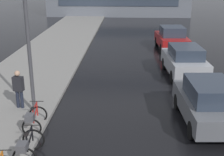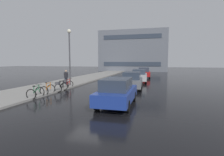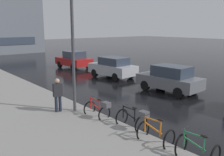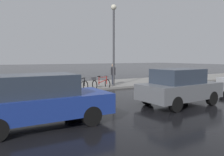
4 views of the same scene
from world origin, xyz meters
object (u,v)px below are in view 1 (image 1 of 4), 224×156
(car_red, at_px, (172,38))
(streetlamp, at_px, (26,16))
(car_silver, at_px, (185,61))
(bicycle_farthest, at_px, (34,119))
(bicycle_third, at_px, (28,147))
(pedestrian, at_px, (19,88))
(car_grey, at_px, (208,102))

(car_red, relative_size, streetlamp, 0.65)
(car_red, height_order, streetlamp, streetlamp)
(car_silver, bearing_deg, bicycle_farthest, -133.49)
(bicycle_third, bearing_deg, pedestrian, 111.96)
(car_grey, bearing_deg, car_silver, 89.12)
(bicycle_farthest, bearing_deg, car_silver, 46.51)
(car_red, bearing_deg, car_grey, -90.89)
(car_silver, height_order, pedestrian, pedestrian)
(bicycle_farthest, distance_m, car_red, 14.29)
(bicycle_third, distance_m, car_grey, 6.53)
(bicycle_farthest, bearing_deg, car_red, 63.32)
(bicycle_farthest, distance_m, car_grey, 6.32)
(car_silver, bearing_deg, pedestrian, -146.26)
(car_silver, bearing_deg, car_red, 89.10)
(car_silver, relative_size, car_red, 1.04)
(bicycle_third, xyz_separation_m, streetlamp, (-0.75, 3.20, 3.39))
(bicycle_farthest, bearing_deg, pedestrian, 121.98)
(bicycle_third, bearing_deg, bicycle_farthest, 100.99)
(pedestrian, bearing_deg, streetlamp, -27.13)
(car_grey, relative_size, car_red, 1.04)
(car_red, bearing_deg, bicycle_third, -112.56)
(car_grey, height_order, pedestrian, pedestrian)
(car_grey, height_order, streetlamp, streetlamp)
(bicycle_farthest, distance_m, car_silver, 9.19)
(streetlamp, bearing_deg, pedestrian, 152.87)
(car_red, bearing_deg, bicycle_farthest, -116.68)
(streetlamp, bearing_deg, car_grey, -3.25)
(bicycle_third, distance_m, streetlamp, 4.72)
(bicycle_third, xyz_separation_m, car_silver, (5.96, 8.48, 0.35))
(car_red, relative_size, pedestrian, 2.28)
(pedestrian, relative_size, streetlamp, 0.29)
(bicycle_farthest, height_order, streetlamp, streetlamp)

